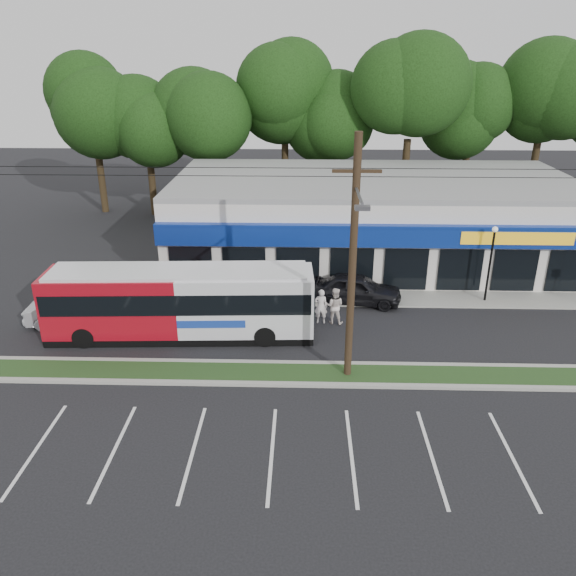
% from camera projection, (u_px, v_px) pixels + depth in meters
% --- Properties ---
extents(ground, '(120.00, 120.00, 0.00)m').
position_uv_depth(ground, '(275.00, 388.00, 22.75)').
color(ground, black).
rests_on(ground, ground).
extents(grass_strip, '(40.00, 1.60, 0.12)m').
position_uv_depth(grass_strip, '(276.00, 373.00, 23.65)').
color(grass_strip, '#203C18').
rests_on(grass_strip, ground).
extents(curb_south, '(40.00, 0.25, 0.14)m').
position_uv_depth(curb_south, '(275.00, 384.00, 22.86)').
color(curb_south, '#9E9E93').
rests_on(curb_south, ground).
extents(curb_north, '(40.00, 0.25, 0.14)m').
position_uv_depth(curb_north, '(277.00, 363.00, 24.43)').
color(curb_north, '#9E9E93').
rests_on(curb_north, ground).
extents(sidewalk, '(32.00, 2.20, 0.10)m').
position_uv_depth(sidewalk, '(374.00, 298.00, 30.88)').
color(sidewalk, '#9E9E93').
rests_on(sidewalk, ground).
extents(strip_mall, '(25.00, 12.55, 5.30)m').
position_uv_depth(strip_mall, '(372.00, 218.00, 36.22)').
color(strip_mall, beige).
rests_on(strip_mall, ground).
extents(utility_pole, '(50.00, 2.77, 10.00)m').
position_uv_depth(utility_pole, '(349.00, 255.00, 21.42)').
color(utility_pole, black).
rests_on(utility_pole, ground).
extents(lamp_post, '(0.30, 0.30, 4.25)m').
position_uv_depth(lamp_post, '(491.00, 255.00, 29.52)').
color(lamp_post, black).
rests_on(lamp_post, ground).
extents(tree_line, '(46.76, 6.76, 11.83)m').
position_uv_depth(tree_line, '(342.00, 110.00, 43.30)').
color(tree_line, black).
rests_on(tree_line, ground).
extents(metrobus, '(12.56, 3.19, 3.35)m').
position_uv_depth(metrobus, '(181.00, 301.00, 26.32)').
color(metrobus, '#9E0C18').
rests_on(metrobus, ground).
extents(car_dark, '(5.02, 2.76, 1.62)m').
position_uv_depth(car_dark, '(357.00, 289.00, 30.15)').
color(car_dark, black).
rests_on(car_dark, ground).
extents(car_silver, '(4.36, 1.78, 1.40)m').
position_uv_depth(car_silver, '(71.00, 312.00, 27.72)').
color(car_silver, '#B8BBC1').
rests_on(car_silver, ground).
extents(pedestrian_a, '(0.68, 0.46, 1.80)m').
position_uv_depth(pedestrian_a, '(321.00, 306.00, 27.87)').
color(pedestrian_a, silver).
rests_on(pedestrian_a, ground).
extents(pedestrian_b, '(1.04, 0.89, 1.87)m').
position_uv_depth(pedestrian_b, '(335.00, 306.00, 27.84)').
color(pedestrian_b, silver).
rests_on(pedestrian_b, ground).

